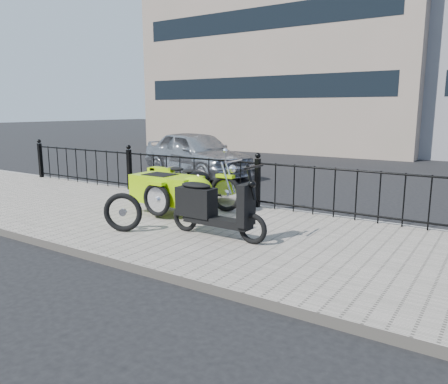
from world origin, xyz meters
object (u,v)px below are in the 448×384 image
Objects in this scene: sedan_car at (196,153)px; motorcycle_sidecar at (179,188)px; spare_tire at (123,212)px; scooter at (211,208)px.

motorcycle_sidecar is at bearing -129.05° from sedan_car.
sedan_car is at bearing 116.83° from spare_tire.
scooter is 0.42× the size of sedan_car.
sedan_car reaches higher than motorcycle_sidecar.
motorcycle_sidecar is 3.64× the size of spare_tire.
sedan_car is (-4.31, 5.41, 0.13)m from scooter.
sedan_car is (-2.99, 4.54, 0.10)m from motorcycle_sidecar.
spare_tire is (0.03, -1.44, -0.16)m from motorcycle_sidecar.
spare_tire is 0.15× the size of sedan_car.
motorcycle_sidecar is at bearing 91.14° from spare_tire.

